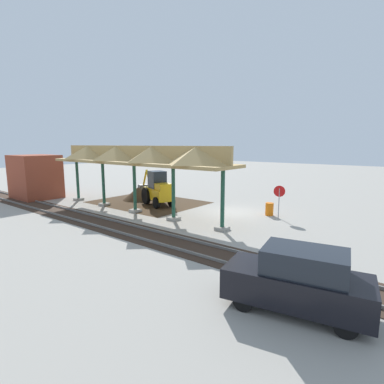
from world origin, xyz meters
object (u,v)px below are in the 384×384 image
at_px(distant_parked_car, 298,280).
at_px(traffic_barrel, 269,209).
at_px(backhoe, 158,190).
at_px(brick_utility_building, 36,177).
at_px(stop_sign, 279,195).

height_order(distant_parked_car, traffic_barrel, distant_parked_car).
distance_m(backhoe, brick_utility_building, 12.26).
bearing_deg(stop_sign, brick_utility_building, 17.30).
distance_m(stop_sign, brick_utility_building, 21.99).
bearing_deg(distant_parked_car, brick_utility_building, -9.16).
height_order(backhoe, traffic_barrel, backhoe).
distance_m(backhoe, traffic_barrel, 9.17).
xyz_separation_m(distant_parked_car, traffic_barrel, (5.82, -11.12, -0.53)).
bearing_deg(stop_sign, distant_parked_car, 114.96).
bearing_deg(traffic_barrel, brick_utility_building, 18.96).
relative_size(distant_parked_car, traffic_barrel, 4.95).
distance_m(brick_utility_building, traffic_barrel, 21.38).
height_order(stop_sign, traffic_barrel, stop_sign).
relative_size(backhoe, traffic_barrel, 5.96).
xyz_separation_m(stop_sign, backhoe, (9.68, 1.86, -0.35)).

